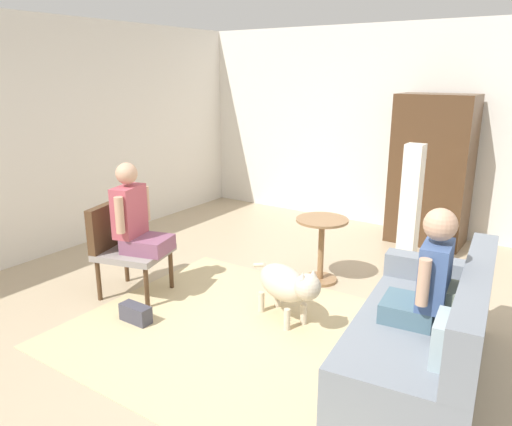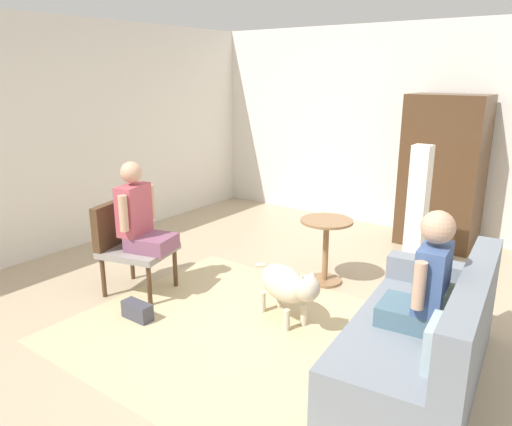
{
  "view_description": "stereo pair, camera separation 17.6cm",
  "coord_description": "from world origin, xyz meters",
  "px_view_note": "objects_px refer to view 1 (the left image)",
  "views": [
    {
      "loc": [
        1.99,
        -3.19,
        2.07
      ],
      "look_at": [
        -0.13,
        -0.07,
        0.99
      ],
      "focal_mm": 34.47,
      "sensor_mm": 36.0,
      "label": 1
    },
    {
      "loc": [
        2.13,
        -3.08,
        2.07
      ],
      "look_at": [
        -0.13,
        -0.07,
        0.99
      ],
      "focal_mm": 34.47,
      "sensor_mm": 36.0,
      "label": 2
    }
  ],
  "objects_px": {
    "person_on_armchair": "(135,217)",
    "column_lamp": "(410,211)",
    "handbag": "(136,314)",
    "round_end_table": "(321,243)",
    "armoire_cabinet": "(431,171)",
    "dog": "(286,284)",
    "couch": "(428,336)",
    "armchair": "(123,242)",
    "person_on_couch": "(427,277)"
  },
  "relations": [
    {
      "from": "person_on_armchair",
      "to": "column_lamp",
      "type": "height_order",
      "value": "column_lamp"
    },
    {
      "from": "handbag",
      "to": "round_end_table",
      "type": "bearing_deg",
      "value": 61.22
    },
    {
      "from": "armoire_cabinet",
      "to": "column_lamp",
      "type": "bearing_deg",
      "value": -84.29
    },
    {
      "from": "dog",
      "to": "armoire_cabinet",
      "type": "relative_size",
      "value": 0.46
    },
    {
      "from": "couch",
      "to": "armoire_cabinet",
      "type": "height_order",
      "value": "armoire_cabinet"
    },
    {
      "from": "person_on_armchair",
      "to": "handbag",
      "type": "relative_size",
      "value": 2.88
    },
    {
      "from": "armchair",
      "to": "dog",
      "type": "xyz_separation_m",
      "value": [
        1.59,
        0.38,
        -0.17
      ]
    },
    {
      "from": "person_on_armchair",
      "to": "armoire_cabinet",
      "type": "height_order",
      "value": "armoire_cabinet"
    },
    {
      "from": "couch",
      "to": "handbag",
      "type": "height_order",
      "value": "couch"
    },
    {
      "from": "round_end_table",
      "to": "dog",
      "type": "relative_size",
      "value": 0.79
    },
    {
      "from": "armchair",
      "to": "round_end_table",
      "type": "bearing_deg",
      "value": 41.97
    },
    {
      "from": "round_end_table",
      "to": "handbag",
      "type": "distance_m",
      "value": 1.93
    },
    {
      "from": "column_lamp",
      "to": "handbag",
      "type": "bearing_deg",
      "value": -123.6
    },
    {
      "from": "person_on_armchair",
      "to": "dog",
      "type": "xyz_separation_m",
      "value": [
        1.44,
        0.34,
        -0.44
      ]
    },
    {
      "from": "round_end_table",
      "to": "armoire_cabinet",
      "type": "relative_size",
      "value": 0.37
    },
    {
      "from": "couch",
      "to": "person_on_armchair",
      "type": "relative_size",
      "value": 2.18
    },
    {
      "from": "armoire_cabinet",
      "to": "couch",
      "type": "bearing_deg",
      "value": -74.26
    },
    {
      "from": "person_on_couch",
      "to": "round_end_table",
      "type": "distance_m",
      "value": 1.72
    },
    {
      "from": "couch",
      "to": "column_lamp",
      "type": "xyz_separation_m",
      "value": [
        -0.7,
        1.73,
        0.39
      ]
    },
    {
      "from": "armchair",
      "to": "person_on_armchair",
      "type": "height_order",
      "value": "person_on_armchair"
    },
    {
      "from": "person_on_couch",
      "to": "armoire_cabinet",
      "type": "bearing_deg",
      "value": 104.95
    },
    {
      "from": "person_on_couch",
      "to": "column_lamp",
      "type": "distance_m",
      "value": 1.88
    },
    {
      "from": "couch",
      "to": "person_on_couch",
      "type": "relative_size",
      "value": 2.2
    },
    {
      "from": "person_on_couch",
      "to": "handbag",
      "type": "xyz_separation_m",
      "value": [
        -2.23,
        -0.61,
        -0.67
      ]
    },
    {
      "from": "armoire_cabinet",
      "to": "handbag",
      "type": "relative_size",
      "value": 6.33
    },
    {
      "from": "armchair",
      "to": "dog",
      "type": "relative_size",
      "value": 1.05
    },
    {
      "from": "armchair",
      "to": "round_end_table",
      "type": "height_order",
      "value": "armchair"
    },
    {
      "from": "handbag",
      "to": "couch",
      "type": "bearing_deg",
      "value": 15.79
    },
    {
      "from": "person_on_couch",
      "to": "handbag",
      "type": "relative_size",
      "value": 2.85
    },
    {
      "from": "round_end_table",
      "to": "column_lamp",
      "type": "relative_size",
      "value": 0.48
    },
    {
      "from": "person_on_couch",
      "to": "column_lamp",
      "type": "relative_size",
      "value": 0.6
    },
    {
      "from": "couch",
      "to": "person_on_couch",
      "type": "distance_m",
      "value": 0.45
    },
    {
      "from": "column_lamp",
      "to": "couch",
      "type": "bearing_deg",
      "value": -68.04
    },
    {
      "from": "person_on_armchair",
      "to": "armoire_cabinet",
      "type": "relative_size",
      "value": 0.45
    },
    {
      "from": "person_on_couch",
      "to": "column_lamp",
      "type": "bearing_deg",
      "value": 110.63
    },
    {
      "from": "person_on_armchair",
      "to": "armoire_cabinet",
      "type": "xyz_separation_m",
      "value": [
        1.84,
        3.11,
        0.13
      ]
    },
    {
      "from": "person_on_armchair",
      "to": "column_lamp",
      "type": "distance_m",
      "value": 2.77
    },
    {
      "from": "person_on_couch",
      "to": "armchair",
      "type": "bearing_deg",
      "value": -174.89
    },
    {
      "from": "column_lamp",
      "to": "round_end_table",
      "type": "bearing_deg",
      "value": -133.17
    },
    {
      "from": "couch",
      "to": "round_end_table",
      "type": "relative_size",
      "value": 2.72
    },
    {
      "from": "round_end_table",
      "to": "armchair",
      "type": "bearing_deg",
      "value": -138.03
    },
    {
      "from": "round_end_table",
      "to": "handbag",
      "type": "bearing_deg",
      "value": -118.78
    },
    {
      "from": "round_end_table",
      "to": "handbag",
      "type": "xyz_separation_m",
      "value": [
        -0.92,
        -1.67,
        -0.34
      ]
    },
    {
      "from": "handbag",
      "to": "armchair",
      "type": "bearing_deg",
      "value": 145.51
    },
    {
      "from": "couch",
      "to": "column_lamp",
      "type": "relative_size",
      "value": 1.31
    },
    {
      "from": "armoire_cabinet",
      "to": "handbag",
      "type": "bearing_deg",
      "value": -112.51
    },
    {
      "from": "person_on_couch",
      "to": "dog",
      "type": "height_order",
      "value": "person_on_couch"
    },
    {
      "from": "person_on_couch",
      "to": "armoire_cabinet",
      "type": "distance_m",
      "value": 3.01
    },
    {
      "from": "couch",
      "to": "round_end_table",
      "type": "distance_m",
      "value": 1.7
    },
    {
      "from": "couch",
      "to": "armchair",
      "type": "distance_m",
      "value": 2.82
    }
  ]
}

